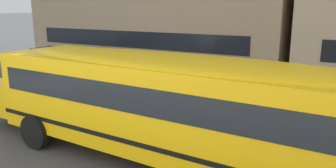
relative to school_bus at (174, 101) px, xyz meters
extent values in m
plane|color=#424244|center=(-1.02, 1.64, -1.71)|extent=(400.00, 400.00, 0.00)
cube|color=gray|center=(-1.02, 9.23, -1.70)|extent=(120.00, 3.00, 0.01)
cube|color=silver|center=(-1.02, 1.64, -1.71)|extent=(110.00, 0.16, 0.01)
cube|color=yellow|center=(0.25, -0.01, -0.11)|extent=(11.07, 2.87, 2.20)
cube|color=yellow|center=(-6.04, 0.20, -0.66)|extent=(1.67, 2.15, 1.10)
cube|color=black|center=(-6.84, 0.23, -1.03)|extent=(0.28, 2.50, 0.36)
cube|color=black|center=(0.25, -0.01, 0.28)|extent=(10.41, 2.88, 0.64)
cube|color=black|center=(0.25, -0.01, -0.76)|extent=(11.09, 2.90, 0.12)
ellipsoid|color=yellow|center=(0.25, -0.01, 0.99)|extent=(10.62, 2.65, 0.36)
cylinder|color=red|center=(-3.22, 1.54, -0.22)|extent=(0.45, 0.45, 0.03)
cylinder|color=black|center=(-3.97, -1.12, -1.21)|extent=(1.01, 0.31, 1.00)
cylinder|color=black|center=(-3.88, 1.38, -1.21)|extent=(1.01, 0.31, 1.00)
cube|color=#B7BABF|center=(-11.63, 6.58, -1.06)|extent=(3.95, 1.83, 0.70)
cube|color=black|center=(-11.78, 6.57, -0.39)|extent=(2.25, 1.63, 0.64)
cylinder|color=black|center=(-10.36, 7.47, -1.41)|extent=(0.61, 0.20, 0.60)
cylinder|color=black|center=(-10.30, 5.77, -1.41)|extent=(0.61, 0.20, 0.60)
cylinder|color=black|center=(-12.96, 7.38, -1.41)|extent=(0.61, 0.20, 0.60)
cylinder|color=black|center=(-12.90, 5.68, -1.41)|extent=(0.61, 0.20, 0.60)
cube|color=black|center=(-9.10, 10.71, 0.21)|extent=(16.00, 0.04, 1.10)
camera|label=1|loc=(3.75, -6.95, 2.31)|focal=34.91mm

